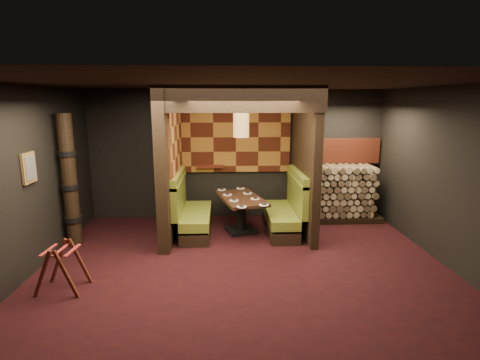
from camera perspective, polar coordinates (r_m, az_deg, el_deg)
name	(u,v)px	position (r m, az deg, el deg)	size (l,w,h in m)	color
floor	(244,268)	(6.13, 0.59, -13.23)	(6.50, 5.50, 0.02)	black
ceiling	(244,83)	(5.56, 0.65, 14.63)	(6.50, 5.50, 0.02)	black
wall_back	(237,155)	(8.39, -0.47, 3.90)	(6.50, 0.02, 2.85)	black
wall_front	(264,252)	(3.04, 3.68, -10.83)	(6.50, 0.02, 2.85)	black
wall_left	(24,182)	(6.38, -30.05, -0.29)	(0.02, 5.50, 2.85)	black
wall_right	(453,178)	(6.70, 29.67, 0.27)	(0.02, 5.50, 2.85)	black
partition_left	(169,163)	(7.36, -10.70, 2.56)	(0.20, 2.20, 2.85)	black
partition_right	(305,162)	(7.51, 9.82, 2.78)	(0.15, 2.10, 2.85)	black
header_beam	(240,99)	(6.25, 0.03, 12.23)	(2.85, 0.18, 0.44)	black
tapa_back_panel	(236,137)	(8.29, -0.64, 6.56)	(2.40, 0.06, 1.55)	#955B21
tapa_side_panel	(176,140)	(7.46, -9.73, 6.01)	(0.04, 1.85, 1.45)	#955B21
lacquer_shelf	(210,166)	(8.32, -4.57, 2.09)	(0.60, 0.12, 0.07)	#521E13
booth_bench_left	(191,214)	(7.55, -7.47, -5.10)	(0.68, 1.60, 1.14)	black
booth_bench_right	(285,212)	(7.62, 6.91, -4.91)	(0.68, 1.60, 1.14)	black
dining_table	(241,208)	(7.53, 0.15, -4.33)	(1.07, 1.51, 0.72)	black
place_settings	(241,196)	(7.47, 0.15, -2.52)	(0.96, 1.65, 0.03)	white
pendant_lamp	(241,125)	(7.19, 0.18, 8.34)	(0.30, 0.30, 0.93)	olive
framed_picture	(29,168)	(6.42, -29.48, 1.61)	(0.05, 0.36, 0.46)	olive
luggage_rack	(62,266)	(5.88, -25.49, -11.68)	(0.69, 0.51, 0.72)	#451910
totem_column	(70,182)	(7.32, -24.52, -0.28)	(0.31, 0.31, 2.40)	black
firewood_stack	(341,193)	(8.55, 15.15, -1.92)	(1.73, 0.70, 1.22)	black
mosaic_header	(339,151)	(8.69, 14.82, 4.31)	(1.83, 0.10, 0.56)	maroon
bay_front_post	(306,160)	(7.78, 10.06, 3.09)	(0.08, 0.08, 2.85)	black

